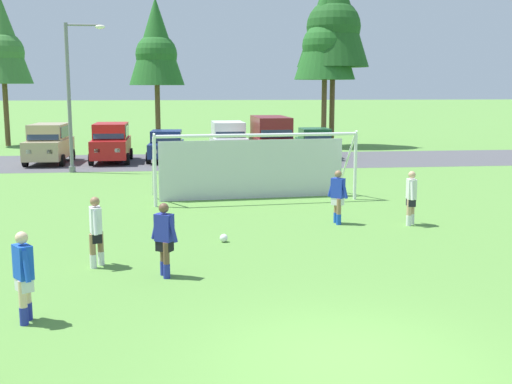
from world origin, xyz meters
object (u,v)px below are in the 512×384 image
object	(u,v)px
player_midfield_center	(96,232)
soccer_ball	(224,238)
street_lamp	(73,96)
player_winger_left	(411,198)
player_winger_right	(24,277)
parked_car_slot_right	(315,143)
player_striker_near	(164,240)
parked_car_slot_center	(228,140)
player_defender_far	(338,197)
parked_car_slot_far_left	(49,143)
parked_car_slot_center_left	(166,146)
soccer_goal	(254,165)
parked_car_slot_left	(111,142)
parked_car_slot_center_right	(271,138)

from	to	relation	value
player_midfield_center	soccer_ball	bearing A→B (deg)	33.37
street_lamp	player_winger_left	bearing A→B (deg)	-49.27
player_winger_right	player_winger_left	bearing A→B (deg)	36.10
parked_car_slot_right	player_striker_near	bearing A→B (deg)	-109.63
parked_car_slot_center	soccer_ball	bearing A→B (deg)	-94.88
parked_car_slot_right	player_defender_far	bearing A→B (deg)	-100.11
player_winger_right	parked_car_slot_center	bearing A→B (deg)	77.73
player_winger_right	parked_car_slot_far_left	bearing A→B (deg)	99.74
parked_car_slot_center_left	player_winger_left	bearing A→B (deg)	-67.48
street_lamp	player_midfield_center	bearing A→B (deg)	-79.92
player_striker_near	parked_car_slot_far_left	size ratio (longest dim) A/B	0.35
parked_car_slot_center	player_winger_right	bearing A→B (deg)	-102.27
player_winger_left	player_winger_right	world-z (taller)	same
soccer_goal	parked_car_slot_right	size ratio (longest dim) A/B	1.78
player_striker_near	street_lamp	size ratio (longest dim) A/B	0.23
soccer_goal	player_winger_right	xyz separation A→B (m)	(-5.49, -12.10, -0.47)
player_defender_far	parked_car_slot_center_left	world-z (taller)	parked_car_slot_center_left
parked_car_slot_far_left	soccer_ball	bearing A→B (deg)	-67.13
soccer_ball	parked_car_slot_center	xyz separation A→B (m)	(1.74, 20.35, 1.00)
parked_car_slot_left	parked_car_slot_right	size ratio (longest dim) A/B	1.08
player_striker_near	parked_car_slot_center_right	distance (m)	22.35
player_midfield_center	parked_car_slot_center_left	bearing A→B (deg)	86.68
soccer_ball	player_striker_near	xyz separation A→B (m)	(-1.51, -3.04, 0.71)
parked_car_slot_far_left	parked_car_slot_center_right	distance (m)	12.19
parked_car_slot_center	soccer_goal	bearing A→B (deg)	-90.59
player_striker_near	player_defender_far	xyz separation A→B (m)	(5.11, 4.97, 0.00)
player_winger_left	parked_car_slot_left	bearing A→B (deg)	120.38
parked_car_slot_left	player_defender_far	bearing A→B (deg)	-64.38
player_striker_near	parked_car_slot_center_left	distance (m)	22.78
soccer_goal	player_winger_right	size ratio (longest dim) A/B	4.61
parked_car_slot_far_left	parked_car_slot_center	world-z (taller)	same
player_winger_left	parked_car_slot_center_right	size ratio (longest dim) A/B	0.34
parked_car_slot_right	parked_car_slot_center_left	bearing A→B (deg)	-174.01
player_midfield_center	parked_car_slot_center	bearing A→B (deg)	77.85
player_striker_near	parked_car_slot_center	bearing A→B (deg)	82.10
player_midfield_center	parked_car_slot_left	xyz separation A→B (m)	(-1.78, 21.62, 0.29)
soccer_ball	player_striker_near	bearing A→B (deg)	-116.41
soccer_ball	parked_car_slot_right	bearing A→B (deg)	71.42
player_striker_near	street_lamp	distance (m)	19.18
player_defender_far	parked_car_slot_center_right	xyz separation A→B (m)	(0.39, 16.68, 0.52)
player_defender_far	player_midfield_center	bearing A→B (deg)	-149.33
soccer_ball	player_midfield_center	bearing A→B (deg)	-146.63
player_midfield_center	parked_car_slot_right	bearing A→B (deg)	66.16
player_winger_left	street_lamp	bearing A→B (deg)	130.73
player_midfield_center	parked_car_slot_left	distance (m)	21.70
soccer_ball	parked_car_slot_center_right	world-z (taller)	parked_car_slot_center_right
parked_car_slot_left	parked_car_slot_right	distance (m)	11.86
player_winger_left	parked_car_slot_center	distance (m)	19.28
soccer_ball	soccer_goal	xyz separation A→B (m)	(1.59, 6.56, 1.18)
parked_car_slot_center_right	parked_car_slot_right	size ratio (longest dim) A/B	1.13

